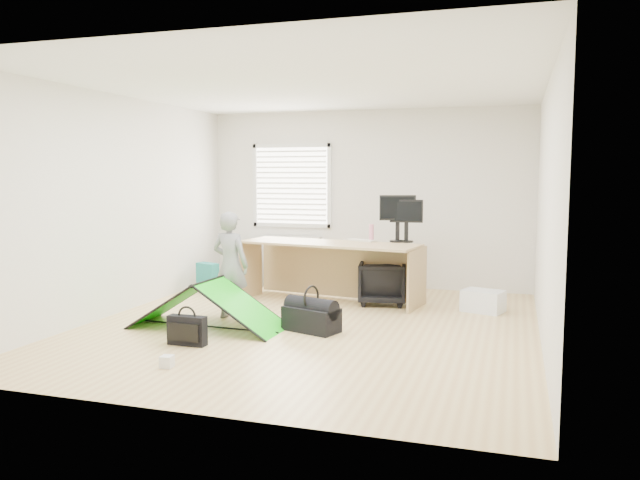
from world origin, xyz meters
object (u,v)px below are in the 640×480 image
(kite, at_px, (208,304))
(laptop_bag, at_px, (187,330))
(desk, at_px, (328,273))
(person, at_px, (230,265))
(monitor_right, at_px, (406,227))
(filing_cabinet, at_px, (256,262))
(duffel_bag, at_px, (311,319))
(thermos, at_px, (371,233))
(office_chair, at_px, (382,283))
(storage_crate, at_px, (483,301))
(monitor_left, at_px, (398,225))

(kite, bearing_deg, laptop_bag, -76.96)
(desk, height_order, person, person)
(kite, height_order, laptop_bag, kite)
(kite, bearing_deg, monitor_right, 49.41)
(filing_cabinet, height_order, kite, filing_cabinet)
(person, height_order, kite, person)
(laptop_bag, bearing_deg, kite, 101.27)
(monitor_right, bearing_deg, desk, -164.30)
(laptop_bag, height_order, duffel_bag, laptop_bag)
(filing_cabinet, bearing_deg, thermos, -18.13)
(filing_cabinet, height_order, laptop_bag, filing_cabinet)
(monitor_right, distance_m, office_chair, 0.82)
(office_chair, distance_m, laptop_bag, 2.98)
(thermos, xyz_separation_m, duffel_bag, (-0.25, -1.87, -0.80))
(storage_crate, bearing_deg, monitor_left, 167.18)
(filing_cabinet, relative_size, thermos, 3.01)
(monitor_left, height_order, monitor_right, monitor_left)
(person, xyz_separation_m, storage_crate, (2.87, 1.29, -0.51))
(kite, distance_m, laptop_bag, 0.73)
(thermos, bearing_deg, duffel_bag, -97.60)
(desk, bearing_deg, storage_crate, 10.91)
(filing_cabinet, xyz_separation_m, monitor_left, (2.40, -0.77, 0.71))
(person, bearing_deg, kite, 92.14)
(laptop_bag, distance_m, duffel_bag, 1.37)
(monitor_left, height_order, duffel_bag, monitor_left)
(office_chair, bearing_deg, laptop_bag, 50.22)
(monitor_right, distance_m, person, 2.44)
(desk, height_order, monitor_left, monitor_left)
(person, relative_size, duffel_bag, 2.11)
(office_chair, height_order, storage_crate, office_chair)
(monitor_left, relative_size, storage_crate, 0.99)
(monitor_left, xyz_separation_m, laptop_bag, (-1.64, -2.76, -0.90))
(thermos, distance_m, office_chair, 0.71)
(desk, bearing_deg, monitor_left, 29.80)
(kite, xyz_separation_m, laptop_bag, (0.14, -0.71, -0.12))
(desk, bearing_deg, monitor_right, 27.74)
(thermos, distance_m, duffel_bag, 2.05)
(storage_crate, relative_size, duffel_bag, 0.79)
(office_chair, distance_m, duffel_bag, 1.74)
(monitor_right, distance_m, thermos, 0.49)
(monitor_left, distance_m, office_chair, 0.80)
(monitor_left, height_order, thermos, monitor_left)
(storage_crate, xyz_separation_m, duffel_bag, (-1.76, -1.59, -0.00))
(filing_cabinet, distance_m, thermos, 2.25)
(storage_crate, height_order, laptop_bag, laptop_bag)
(laptop_bag, bearing_deg, monitor_right, 57.90)
(thermos, bearing_deg, office_chair, -44.79)
(person, height_order, laptop_bag, person)
(person, xyz_separation_m, duffel_bag, (1.11, -0.29, -0.51))
(kite, relative_size, duffel_bag, 2.82)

